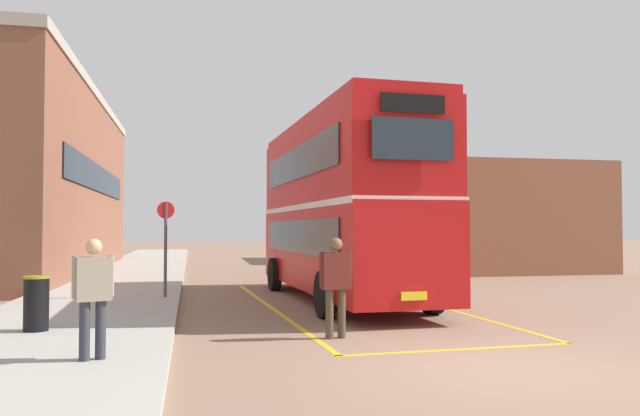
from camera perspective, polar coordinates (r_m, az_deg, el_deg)
The scene contains 11 objects.
ground_plane at distance 22.61m, azimuth -1.02°, elevation -6.73°, with size 135.60×135.60×0.00m, color #846651.
sidewalk_left at distance 24.71m, azimuth -17.17°, elevation -6.07°, with size 4.00×57.60×0.14m, color #A39E93.
brick_building_left at distance 28.41m, azimuth -25.06°, elevation 2.19°, with size 5.40×20.11×7.67m.
depot_building_right at distance 33.55m, azimuth 12.10°, elevation -1.08°, with size 7.82×16.53×4.72m.
double_decker_bus at distance 16.35m, azimuth 1.92°, elevation 0.23°, with size 3.07×9.81×4.75m.
single_deck_bus at distance 36.61m, azimuth 0.59°, elevation -2.32°, with size 2.72×8.32×3.02m.
pedestrian_boarding at distance 10.77m, azimuth 1.45°, elevation -6.63°, with size 0.58×0.27×1.74m.
pedestrian_waiting_near at distance 8.90m, azimuth -20.22°, elevation -7.14°, with size 0.52×0.37×1.62m.
litter_bin at distance 11.80m, azimuth -24.74°, elevation -8.00°, with size 0.44×0.44×0.94m.
bus_stop_sign at distance 16.39m, azimuth -14.08°, elevation -2.80°, with size 0.44×0.12×2.46m.
bay_marking_yellow at distance 14.70m, azimuth 3.82°, elevation -9.32°, with size 4.65×11.90×0.01m.
Camera 1 is at (-4.22, -7.73, 1.90)m, focal length 34.64 mm.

